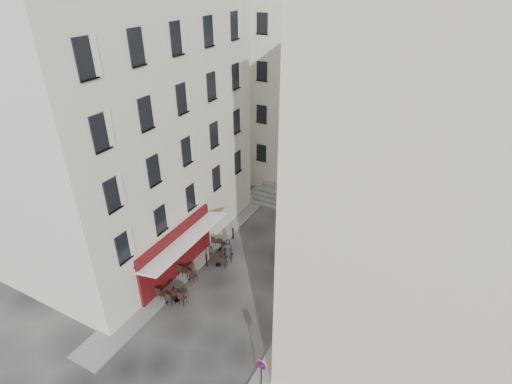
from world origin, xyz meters
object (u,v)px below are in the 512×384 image
Objects in this scene: no_parking_sign at (261,371)px; pedestrian at (228,251)px; bistro_table_a at (165,296)px; bistro_table_b at (177,294)px.

no_parking_sign is 10.07m from pedestrian.
bistro_table_b reaches higher than bistro_table_a.
no_parking_sign is 8.38m from bistro_table_a.
pedestrian is (-6.46, 7.69, -0.78)m from no_parking_sign.
bistro_table_b is at bearing 46.89° from pedestrian.
pedestrian is at bearing 134.72° from no_parking_sign.
no_parking_sign reaches higher than bistro_table_b.
bistro_table_b is (0.53, 0.41, 0.01)m from bistro_table_a.
bistro_table_a is at bearing -142.33° from bistro_table_b.
no_parking_sign is 1.87× the size of bistro_table_a.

